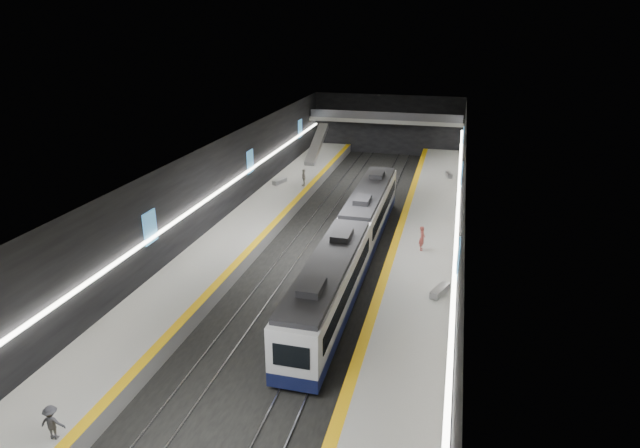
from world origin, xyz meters
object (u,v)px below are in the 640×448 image
(bench_right_far, at_px, (449,175))
(passenger_right_a, at_px, (422,238))
(train, at_px, (352,241))
(bench_right_near, at_px, (440,291))
(passenger_left_b, at_px, (52,423))
(escalator, at_px, (317,144))
(bench_left_far, at_px, (280,181))
(passenger_left_a, at_px, (304,177))

(bench_right_far, height_order, passenger_right_a, passenger_right_a)
(bench_right_far, xyz_separation_m, passenger_right_a, (-1.38, -21.05, 0.72))
(train, relative_size, bench_right_near, 15.21)
(train, xyz_separation_m, passenger_left_b, (-8.44, -21.17, -0.40))
(escalator, bearing_deg, bench_right_near, -62.58)
(escalator, relative_size, bench_left_far, 4.08)
(bench_left_far, distance_m, passenger_left_b, 37.58)
(escalator, distance_m, bench_right_far, 16.85)
(bench_left_far, bearing_deg, passenger_left_a, 14.40)
(bench_left_far, relative_size, bench_right_far, 1.09)
(train, bearing_deg, passenger_left_b, -111.73)
(bench_right_near, relative_size, passenger_left_b, 1.24)
(bench_right_near, distance_m, passenger_left_a, 25.38)
(bench_right_near, distance_m, passenger_right_a, 6.99)
(passenger_left_b, bearing_deg, passenger_left_a, -98.37)
(passenger_left_a, xyz_separation_m, passenger_left_b, (-0.05, -37.29, -0.11))
(escalator, xyz_separation_m, passenger_right_a, (14.87, -25.17, -0.96))
(train, distance_m, escalator, 29.31)
(passenger_left_b, bearing_deg, bench_right_near, -140.07)
(escalator, bearing_deg, bench_right_far, -14.23)
(escalator, height_order, bench_right_near, escalator)
(bench_right_near, bearing_deg, passenger_right_a, 125.49)
(bench_right_near, bearing_deg, train, 167.70)
(escalator, xyz_separation_m, passenger_left_b, (1.56, -48.72, -1.11))
(train, distance_m, passenger_left_b, 22.80)
(train, xyz_separation_m, bench_left_far, (-11.11, 16.30, -0.96))
(bench_right_near, height_order, passenger_left_a, passenger_left_a)
(passenger_right_a, bearing_deg, bench_right_near, -168.27)
(bench_right_far, height_order, passenger_left_b, passenger_left_b)
(bench_right_near, bearing_deg, passenger_left_a, 147.53)
(bench_right_near, distance_m, passenger_left_b, 22.52)
(bench_right_far, bearing_deg, passenger_left_a, -163.43)
(train, bearing_deg, bench_right_near, -33.73)
(bench_right_far, distance_m, passenger_left_a, 16.37)
(train, height_order, passenger_left_b, train)
(passenger_left_b, bearing_deg, bench_right_far, -116.52)
(bench_left_far, height_order, bench_right_far, bench_left_far)
(escalator, bearing_deg, passenger_right_a, -59.43)
(escalator, bearing_deg, bench_left_far, -95.66)
(escalator, height_order, passenger_left_b, escalator)
(escalator, bearing_deg, passenger_left_a, -81.96)
(bench_left_far, relative_size, bench_right_near, 0.99)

